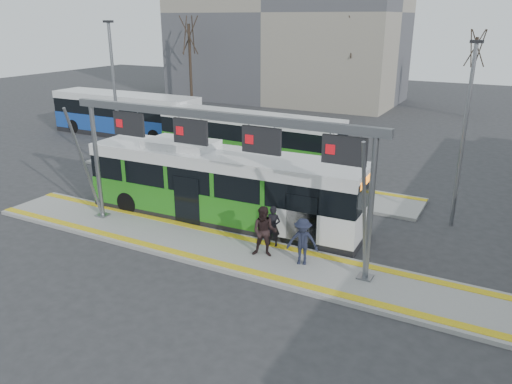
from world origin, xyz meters
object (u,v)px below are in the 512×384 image
hero_bus (222,187)px  passenger_a (273,226)px  gantry (216,140)px  passenger_c (302,242)px  passenger_b (264,232)px

hero_bus → passenger_a: hero_bus is taller
gantry → passenger_a: gantry is taller
gantry → hero_bus: bearing=118.1°
hero_bus → passenger_c: 5.47m
gantry → passenger_b: 3.79m
passenger_b → passenger_c: 1.49m
gantry → passenger_a: bearing=23.5°
hero_bus → passenger_c: bearing=-29.2°
gantry → passenger_b: (2.05, -0.07, -3.18)m
passenger_a → passenger_c: (1.59, -0.86, 0.06)m
passenger_c → hero_bus: bearing=137.1°
gantry → passenger_b: gantry is taller
gantry → passenger_c: bearing=-0.2°
gantry → hero_bus: (-1.31, 2.46, -2.73)m
passenger_b → passenger_c: (1.49, 0.06, -0.09)m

